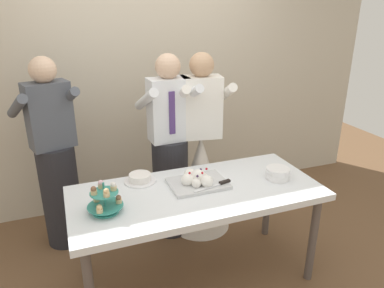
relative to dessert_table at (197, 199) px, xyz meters
The scene contains 10 objects.
ground_plane 0.70m from the dessert_table, ahead, with size 8.00×8.00×0.00m, color brown.
rear_wall 1.63m from the dessert_table, 90.00° to the left, with size 5.20×0.10×2.90m, color beige.
dessert_table is the anchor object (origin of this frame).
cupcake_stand 0.68m from the dessert_table, behind, with size 0.23×0.23×0.21m.
main_cake_tray 0.14m from the dessert_table, 66.78° to the left, with size 0.43×0.31×0.13m.
plate_stack 0.66m from the dessert_table, ahead, with size 0.18×0.18×0.09m.
round_cake 0.46m from the dessert_table, 141.39° to the left, with size 0.24×0.24×0.06m.
person_groom 0.70m from the dessert_table, 88.82° to the left, with size 0.48×0.51×1.66m.
person_bride 0.75m from the dessert_table, 65.78° to the left, with size 0.57×0.56×1.66m.
person_guest 1.28m from the dessert_table, 136.94° to the left, with size 0.58×0.60×1.66m.
Camera 1 is at (-0.85, -2.15, 2.02)m, focal length 33.91 mm.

